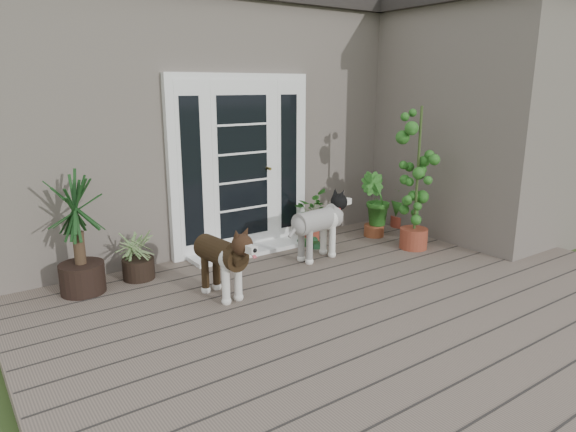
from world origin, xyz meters
TOP-DOWN VIEW (x-y plane):
  - deck at (0.00, 0.40)m, footprint 6.20×4.60m
  - house_main at (0.00, 4.65)m, footprint 7.40×4.00m
  - roof_main at (0.00, 4.65)m, footprint 7.60×4.20m
  - house_wing at (2.90, 1.50)m, footprint 1.60×2.40m
  - roof_wing at (2.90, 1.50)m, footprint 1.80×2.60m
  - door_unit at (-0.20, 2.60)m, footprint 1.90×0.14m
  - door_step at (-0.20, 2.40)m, footprint 1.60×0.40m
  - brindle_dog at (-1.16, 1.37)m, footprint 0.43×0.83m
  - white_dog at (0.31, 1.72)m, footprint 0.86×0.45m
  - spider_plant at (-1.66, 2.31)m, footprint 0.64×0.64m
  - yucca at (-2.24, 2.27)m, footprint 1.09×1.09m
  - herb_a at (0.67, 2.33)m, footprint 0.67×0.67m
  - herb_b at (1.53, 2.02)m, footprint 0.60×0.60m
  - herb_c at (2.21, 2.15)m, footprint 0.40×0.40m
  - sapling at (1.56, 1.34)m, footprint 0.63×0.63m
  - clog_left at (0.51, 2.17)m, footprint 0.23×0.34m
  - clog_right at (0.58, 2.11)m, footprint 0.24×0.32m

SIDE VIEW (x-z plane):
  - deck at x=0.00m, z-range 0.00..0.12m
  - door_step at x=-0.20m, z-range 0.12..0.17m
  - clog_right at x=0.58m, z-range 0.12..0.21m
  - clog_left at x=0.51m, z-range 0.12..0.21m
  - herb_c at x=2.21m, z-range 0.12..0.70m
  - spider_plant at x=-1.66m, z-range 0.12..0.72m
  - herb_a at x=0.67m, z-range 0.12..0.73m
  - herb_b at x=1.53m, z-range 0.12..0.77m
  - brindle_dog at x=-1.16m, z-range 0.12..0.78m
  - white_dog at x=0.31m, z-range 0.12..0.81m
  - yucca at x=-2.24m, z-range 0.12..1.31m
  - sapling at x=1.56m, z-range 0.12..1.96m
  - door_unit at x=-0.20m, z-range 0.12..2.27m
  - house_main at x=0.00m, z-range 0.00..3.10m
  - house_wing at x=2.90m, z-range 0.00..3.10m
  - roof_main at x=0.00m, z-range 3.10..3.30m
  - roof_wing at x=2.90m, z-range 3.10..3.30m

